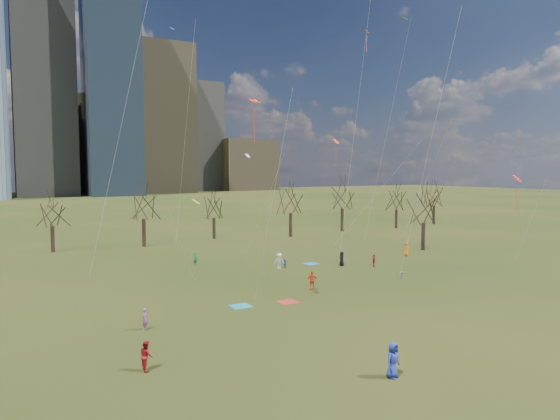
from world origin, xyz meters
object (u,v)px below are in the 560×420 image
blanket_crimson (288,302)px  person_0 (393,360)px  blanket_teal (241,306)px  blanket_navy (311,264)px  person_2 (146,356)px  person_4 (312,280)px

blanket_crimson → person_0: bearing=-99.7°
blanket_teal → blanket_navy: same height
person_2 → person_4: 21.24m
blanket_crimson → blanket_navy: bearing=51.0°
person_0 → person_4: (6.83, 18.52, -0.07)m
blanket_crimson → blanket_teal: bearing=169.1°
blanket_teal → blanket_crimson: 4.06m
person_2 → blanket_teal: bearing=-48.4°
person_2 → blanket_navy: bearing=-49.9°
blanket_navy → blanket_crimson: size_ratio=1.00×
blanket_teal → person_2: (-9.97, -9.33, 0.82)m
blanket_teal → person_2: bearing=-136.9°
blanket_navy → person_2: person_2 is taller
blanket_crimson → person_2: (-13.96, -8.56, 0.82)m
person_0 → person_4: 19.74m
blanket_navy → person_0: 32.46m
blanket_crimson → person_2: 16.40m
blanket_crimson → person_2: person_2 is taller
blanket_teal → blanket_crimson: same height
blanket_navy → person_0: (-13.66, -29.43, 0.95)m
blanket_teal → blanket_crimson: (3.99, -0.77, 0.00)m
person_0 → person_2: (-11.23, 7.34, -0.13)m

